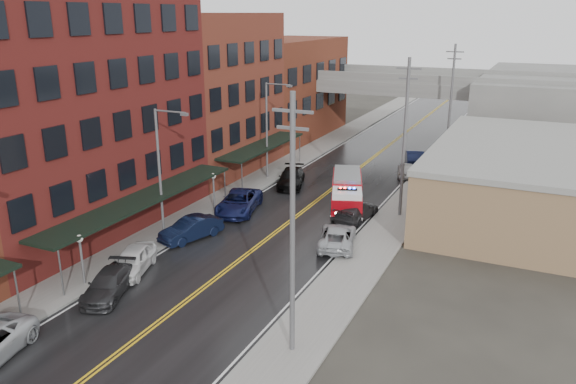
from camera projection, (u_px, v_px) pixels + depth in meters
The scene contains 30 objects.
road at pixel (288, 223), 41.85m from camera, with size 11.00×160.00×0.02m, color black.
sidewalk_left at pixel (205, 209), 44.76m from camera, with size 3.00×160.00×0.15m, color slate.
sidewalk_right at pixel (383, 238), 38.90m from camera, with size 3.00×160.00×0.15m, color slate.
curb_left at pixel (223, 212), 44.10m from camera, with size 0.30×160.00×0.15m, color gray.
curb_right at pixel (360, 234), 39.57m from camera, with size 0.30×160.00×0.15m, color gray.
brick_building_b at pixel (69, 104), 38.41m from camera, with size 9.00×20.00×18.00m, color #581917.
brick_building_c at pixel (209, 94), 53.98m from camera, with size 9.00×15.00×15.00m, color maroon.
brick_building_far at pixel (286, 89), 69.55m from camera, with size 9.00×20.00×12.00m, color #602C19.
tan_building at pixel (530, 182), 43.31m from camera, with size 14.00×22.00×5.00m, color #8E6D4C.
right_far_block at pixel (561, 108), 67.96m from camera, with size 18.00×30.00×8.00m, color slate.
awning_1 at pixel (144, 199), 37.91m from camera, with size 2.60×18.00×3.09m.
awning_2 at pixel (263, 146), 53.02m from camera, with size 2.60×13.00×3.09m.
globe_lamp_1 at pixel (80, 248), 31.63m from camera, with size 0.44×0.44×3.12m.
globe_lamp_2 at pixel (213, 183), 43.72m from camera, with size 0.44×0.44×3.12m.
street_lamp_1 at pixel (162, 165), 37.72m from camera, with size 2.64×0.22×9.00m.
street_lamp_2 at pixel (269, 125), 51.54m from camera, with size 2.64×0.22×9.00m.
utility_pole_0 at pixel (292, 224), 24.09m from camera, with size 1.80×0.24×12.00m.
utility_pole_1 at pixel (405, 136), 41.36m from camera, with size 1.80×0.24×12.00m.
utility_pole_2 at pixel (451, 100), 58.64m from camera, with size 1.80×0.24×12.00m.
overpass at pixel (399, 91), 67.67m from camera, with size 40.00×10.00×7.50m.
fire_truck at pixel (347, 191), 44.60m from camera, with size 4.73×7.69×2.68m.
parked_car_left_3 at pixel (109, 284), 31.02m from camera, with size 1.90×4.66×1.35m, color #252528.
parked_car_left_4 at pixel (133, 260), 33.77m from camera, with size 1.82×4.51×1.54m, color silver.
parked_car_left_5 at pixel (191, 229), 38.71m from camera, with size 1.61×4.62×1.52m, color black.
parked_car_left_6 at pixel (239, 202), 44.03m from camera, with size 2.69×5.83×1.62m, color #131947.
parked_car_left_7 at pixel (291, 178), 50.64m from camera, with size 2.14×5.25×1.52m, color black.
parked_car_right_0 at pixel (337, 237), 37.52m from camera, with size 2.32×5.03×1.40m, color #A5A9AD.
parked_car_right_1 at pixel (357, 210), 42.49m from camera, with size 1.97×4.84×1.40m, color #2A2B2D.
parked_car_right_2 at pixel (406, 170), 53.63m from camera, with size 1.63×4.06×1.38m, color #BABABA.
parked_car_right_3 at pixel (414, 158), 57.37m from camera, with size 1.76×5.04×1.66m, color black.
Camera 1 is at (16.52, -5.50, 14.97)m, focal length 35.00 mm.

